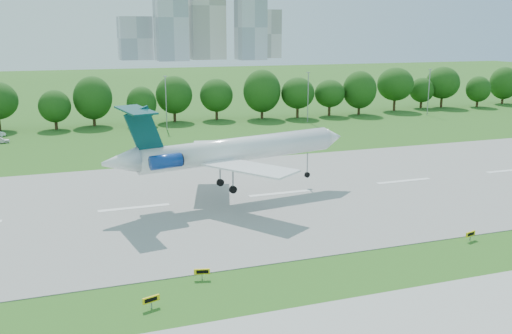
# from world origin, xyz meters

# --- Properties ---
(ground) EXTENTS (600.00, 600.00, 0.00)m
(ground) POSITION_xyz_m (0.00, 0.00, 0.00)
(ground) COLOR #275817
(ground) RESTS_ON ground
(runway) EXTENTS (400.00, 45.00, 0.08)m
(runway) POSITION_xyz_m (0.00, 25.00, 0.04)
(runway) COLOR gray
(runway) RESTS_ON ground
(tree_line) EXTENTS (288.40, 8.40, 10.40)m
(tree_line) POSITION_xyz_m (0.00, 92.00, 6.19)
(tree_line) COLOR #382314
(tree_line) RESTS_ON ground
(light_poles) EXTENTS (175.90, 0.25, 12.19)m
(light_poles) POSITION_xyz_m (-2.50, 82.00, 6.34)
(light_poles) COLOR gray
(light_poles) RESTS_ON ground
(skyline) EXTENTS (127.00, 52.00, 80.00)m
(skyline) POSITION_xyz_m (100.16, 390.61, 30.46)
(skyline) COLOR #B2B2B7
(skyline) RESTS_ON ground
(airliner) EXTENTS (34.79, 25.14, 11.89)m
(airliner) POSITION_xyz_m (12.31, 24.74, 6.80)
(airliner) COLOR white
(airliner) RESTS_ON ground
(taxi_sign_left) EXTENTS (1.48, 0.61, 1.05)m
(taxi_sign_left) POSITION_xyz_m (-2.27, -2.60, 0.78)
(taxi_sign_left) COLOR gray
(taxi_sign_left) RESTS_ON ground
(taxi_sign_centre) EXTENTS (1.45, 0.50, 1.02)m
(taxi_sign_centre) POSITION_xyz_m (2.98, 1.41, 0.76)
(taxi_sign_centre) COLOR gray
(taxi_sign_centre) RESTS_ON ground
(taxi_sign_right) EXTENTS (1.45, 0.56, 1.03)m
(taxi_sign_right) POSITION_xyz_m (32.69, 1.41, 0.76)
(taxi_sign_right) COLOR gray
(taxi_sign_right) RESTS_ON ground
(service_vehicle_b) EXTENTS (3.77, 1.76, 1.25)m
(service_vehicle_b) POSITION_xyz_m (-19.61, 77.35, 0.62)
(service_vehicle_b) COLOR white
(service_vehicle_b) RESTS_ON ground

